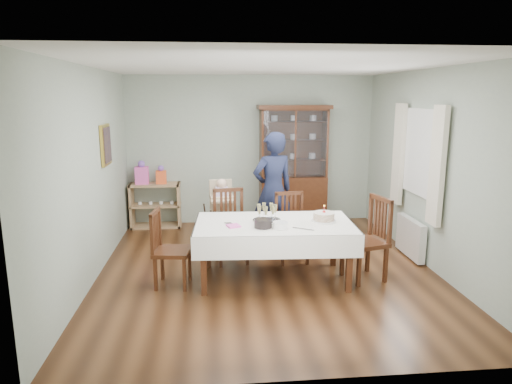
{
  "coord_description": "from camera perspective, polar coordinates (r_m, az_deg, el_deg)",
  "views": [
    {
      "loc": [
        -0.71,
        -5.85,
        2.33
      ],
      "look_at": [
        -0.13,
        0.2,
        1.05
      ],
      "focal_mm": 32.0,
      "sensor_mm": 36.0,
      "label": 1
    }
  ],
  "objects": [
    {
      "name": "curtain_left",
      "position": [
        6.3,
        21.72,
        3.02
      ],
      "size": [
        0.07,
        0.3,
        1.55
      ],
      "primitive_type": "cube",
      "color": "silver",
      "rests_on": "room_shell"
    },
    {
      "name": "chair_far_right",
      "position": [
        6.6,
        4.46,
        -6.14
      ],
      "size": [
        0.47,
        0.47,
        0.98
      ],
      "rotation": [
        0.0,
        0.0,
        0.08
      ],
      "color": "#412210",
      "rests_on": "floor"
    },
    {
      "name": "window",
      "position": [
        6.86,
        19.9,
        4.66
      ],
      "size": [
        0.04,
        1.02,
        1.22
      ],
      "primitive_type": "cube",
      "color": "white",
      "rests_on": "room_shell"
    },
    {
      "name": "floor",
      "position": [
        6.34,
        1.35,
        -9.66
      ],
      "size": [
        5.0,
        5.0,
        0.0
      ],
      "primitive_type": "plane",
      "color": "#593319",
      "rests_on": "ground"
    },
    {
      "name": "chair_end_left",
      "position": [
        5.85,
        -10.54,
        -8.77
      ],
      "size": [
        0.49,
        0.49,
        0.96
      ],
      "rotation": [
        0.0,
        0.0,
        1.44
      ],
      "color": "#412210",
      "rests_on": "floor"
    },
    {
      "name": "gift_bag_pink",
      "position": [
        8.32,
        -14.08,
        2.25
      ],
      "size": [
        0.23,
        0.15,
        0.42
      ],
      "color": "#FF5DC3",
      "rests_on": "sideboard"
    },
    {
      "name": "gift_bag_orange",
      "position": [
        8.28,
        -11.77,
        2.03
      ],
      "size": [
        0.18,
        0.13,
        0.33
      ],
      "color": "#FF5B28",
      "rests_on": "sideboard"
    },
    {
      "name": "radiator",
      "position": [
        7.09,
        18.75,
        -5.39
      ],
      "size": [
        0.1,
        0.8,
        0.55
      ],
      "primitive_type": "cube",
      "color": "white",
      "rests_on": "floor"
    },
    {
      "name": "curtain_right",
      "position": [
        7.41,
        17.4,
        4.54
      ],
      "size": [
        0.07,
        0.3,
        1.55
      ],
      "primitive_type": "cube",
      "color": "silver",
      "rests_on": "room_shell"
    },
    {
      "name": "cutlery",
      "position": [
        5.71,
        -3.65,
        -4.03
      ],
      "size": [
        0.16,
        0.19,
        0.01
      ],
      "primitive_type": null,
      "rotation": [
        0.0,
        0.0,
        0.4
      ],
      "color": "silver",
      "rests_on": "dining_table"
    },
    {
      "name": "napkin_stack",
      "position": [
        5.61,
        -2.83,
        -4.25
      ],
      "size": [
        0.19,
        0.19,
        0.02
      ],
      "primitive_type": "cube",
      "rotation": [
        0.0,
        0.0,
        0.34
      ],
      "color": "#FF5DC3",
      "rests_on": "dining_table"
    },
    {
      "name": "plate_stack_dark",
      "position": [
        5.56,
        0.88,
        -3.94
      ],
      "size": [
        0.28,
        0.28,
        0.1
      ],
      "primitive_type": "cylinder",
      "rotation": [
        0.0,
        0.0,
        -0.37
      ],
      "color": "black",
      "rests_on": "dining_table"
    },
    {
      "name": "china_cabinet",
      "position": [
        8.33,
        4.67,
        3.53
      ],
      "size": [
        1.3,
        0.48,
        2.18
      ],
      "color": "#412210",
      "rests_on": "floor"
    },
    {
      "name": "dining_table",
      "position": [
        5.91,
        2.26,
        -7.33
      ],
      "size": [
        2.06,
        1.25,
        0.76
      ],
      "rotation": [
        0.0,
        0.0,
        -0.05
      ],
      "color": "#412210",
      "rests_on": "floor"
    },
    {
      "name": "high_chair",
      "position": [
        7.22,
        -4.26,
        -3.48
      ],
      "size": [
        0.52,
        0.52,
        1.08
      ],
      "rotation": [
        0.0,
        0.0,
        0.1
      ],
      "color": "black",
      "rests_on": "floor"
    },
    {
      "name": "woman",
      "position": [
        7.04,
        2.12,
        0.2
      ],
      "size": [
        0.76,
        0.61,
        1.81
      ],
      "primitive_type": "imported",
      "rotation": [
        0.0,
        0.0,
        3.45
      ],
      "color": "black",
      "rests_on": "floor"
    },
    {
      "name": "cake_knife",
      "position": [
        5.53,
        5.93,
        -4.61
      ],
      "size": [
        0.25,
        0.17,
        0.01
      ],
      "primitive_type": "cube",
      "rotation": [
        0.0,
        0.0,
        -0.58
      ],
      "color": "silver",
      "rests_on": "dining_table"
    },
    {
      "name": "picture_frame",
      "position": [
        6.86,
        -18.27,
        5.61
      ],
      "size": [
        0.04,
        0.48,
        0.58
      ],
      "primitive_type": "cube",
      "color": "gold",
      "rests_on": "room_shell"
    },
    {
      "name": "room_shell",
      "position": [
        6.46,
        0.86,
        6.34
      ],
      "size": [
        5.0,
        5.0,
        5.0
      ],
      "color": "#9EAA99",
      "rests_on": "floor"
    },
    {
      "name": "chair_far_left",
      "position": [
        6.56,
        -3.14,
        -6.08
      ],
      "size": [
        0.53,
        0.53,
        1.03
      ],
      "rotation": [
        0.0,
        0.0,
        0.15
      ],
      "color": "#412210",
      "rests_on": "floor"
    },
    {
      "name": "birthday_cake",
      "position": [
        5.9,
        8.48,
        -3.1
      ],
      "size": [
        0.31,
        0.31,
        0.21
      ],
      "color": "white",
      "rests_on": "dining_table"
    },
    {
      "name": "sideboard",
      "position": [
        8.42,
        -12.44,
        -1.62
      ],
      "size": [
        0.9,
        0.38,
        0.8
      ],
      "color": "tan",
      "rests_on": "floor"
    },
    {
      "name": "plate_stack_white",
      "position": [
        5.54,
        3.04,
        -4.15
      ],
      "size": [
        0.24,
        0.24,
        0.08
      ],
      "primitive_type": "cylinder",
      "rotation": [
        0.0,
        0.0,
        0.42
      ],
      "color": "white",
      "rests_on": "dining_table"
    },
    {
      "name": "chair_end_right",
      "position": [
        6.1,
        13.49,
        -7.68
      ],
      "size": [
        0.59,
        0.59,
        1.07
      ],
      "rotation": [
        0.0,
        0.0,
        -1.31
      ],
      "color": "#412210",
      "rests_on": "floor"
    },
    {
      "name": "champagne_tray",
      "position": [
        5.84,
        1.35,
        -3.05
      ],
      "size": [
        0.36,
        0.36,
        0.22
      ],
      "color": "silver",
      "rests_on": "dining_table"
    }
  ]
}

